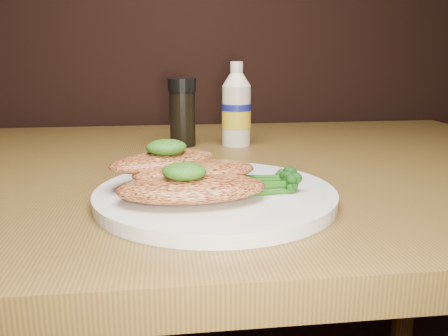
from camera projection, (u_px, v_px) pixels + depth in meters
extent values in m
cylinder|color=silver|center=(215.00, 195.00, 0.55)|extent=(0.28, 0.28, 0.01)
ellipsoid|color=#C97740|center=(192.00, 188.00, 0.51)|extent=(0.17, 0.10, 0.03)
ellipsoid|color=#C97740|center=(194.00, 171.00, 0.55)|extent=(0.16, 0.10, 0.02)
ellipsoid|color=#C97740|center=(163.00, 161.00, 0.57)|extent=(0.16, 0.13, 0.02)
ellipsoid|color=black|center=(184.00, 171.00, 0.50)|extent=(0.06, 0.06, 0.02)
ellipsoid|color=black|center=(166.00, 147.00, 0.57)|extent=(0.06, 0.06, 0.02)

